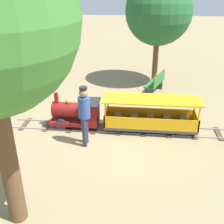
{
  "coord_description": "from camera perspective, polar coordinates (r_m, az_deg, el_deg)",
  "views": [
    {
      "loc": [
        -6.97,
        -0.79,
        3.91
      ],
      "look_at": [
        0.0,
        -0.07,
        0.55
      ],
      "focal_mm": 43.7,
      "sensor_mm": 36.0,
      "label": 1
    }
  ],
  "objects": [
    {
      "name": "ground_plane",
      "position": [
        8.03,
        -0.48,
        -3.52
      ],
      "size": [
        60.0,
        60.0,
        0.0
      ],
      "primitive_type": "plane",
      "color": "#8C7A56"
    },
    {
      "name": "track",
      "position": [
        8.0,
        1.43,
        -3.51
      ],
      "size": [
        0.75,
        6.4,
        0.04
      ],
      "color": "gray",
      "rests_on": "ground_plane"
    },
    {
      "name": "locomotive",
      "position": [
        7.96,
        -7.22,
        -0.11
      ],
      "size": [
        0.71,
        1.45,
        1.03
      ],
      "color": "maroon",
      "rests_on": "ground_plane"
    },
    {
      "name": "passenger_car",
      "position": [
        7.81,
        8.06,
        -1.22
      ],
      "size": [
        0.81,
        2.7,
        0.97
      ],
      "color": "#3F3F3F",
      "rests_on": "ground_plane"
    },
    {
      "name": "conductor_person",
      "position": [
        6.88,
        -5.82,
        0.05
      ],
      "size": [
        0.3,
        0.3,
        1.62
      ],
      "color": "#282D47",
      "rests_on": "ground_plane"
    },
    {
      "name": "park_bench",
      "position": [
        10.55,
        9.09,
        5.94
      ],
      "size": [
        1.36,
        0.83,
        0.82
      ],
      "color": "#2D6B33",
      "rests_on": "ground_plane"
    },
    {
      "name": "oak_tree_far",
      "position": [
        11.25,
        9.74,
        19.99
      ],
      "size": [
        2.58,
        2.58,
        4.17
      ],
      "color": "brown",
      "rests_on": "ground_plane"
    },
    {
      "name": "oak_tree_distant",
      "position": [
        11.62,
        -22.3,
        18.39
      ],
      "size": [
        1.64,
        1.64,
        3.68
      ],
      "color": "brown",
      "rests_on": "ground_plane"
    }
  ]
}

